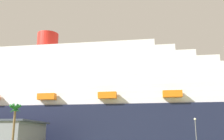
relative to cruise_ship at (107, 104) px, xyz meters
name	(u,v)px	position (x,y,z in m)	size (l,w,h in m)	color
cruise_ship	(107,104)	(0.00, 0.00, 0.00)	(277.92, 40.30, 63.38)	#191E38
palm_tree	(15,114)	(-13.73, -59.68, -9.03)	(3.59, 3.58, 12.23)	brown
street_lamp	(196,129)	(34.12, -61.10, -13.51)	(0.56, 0.56, 7.74)	slate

